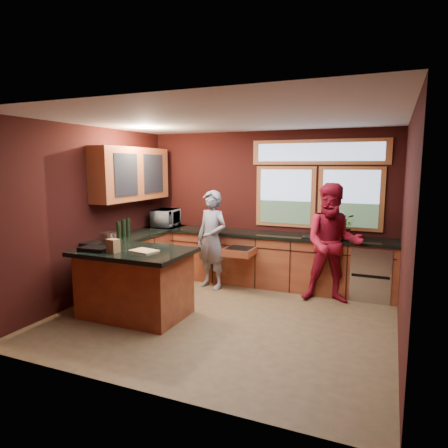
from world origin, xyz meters
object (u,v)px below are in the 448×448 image
Objects in this scene: cutting_board at (144,251)px; stock_pot at (108,239)px; island at (135,282)px; person_grey at (212,240)px; person_red at (333,243)px.

cutting_board is 0.78m from stock_pot.
cutting_board is 1.46× the size of stock_pot.
island is at bearing -15.26° from stock_pot.
island is 1.70m from person_grey.
person_grey is at bearing 55.09° from stock_pot.
cutting_board is at bearing -14.93° from stock_pot.
person_grey is 1.77m from stock_pot.
person_red is 3.36m from stock_pot.
person_red is at bearing 26.63° from stock_pot.
person_red is (2.00, 0.06, 0.08)m from person_grey.
cutting_board is at bearing -153.11° from person_red.
person_grey reaches higher than cutting_board.
stock_pot is at bearing -163.60° from person_red.
island is 6.46× the size of stock_pot.
person_grey is (0.46, 1.59, 0.36)m from island.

